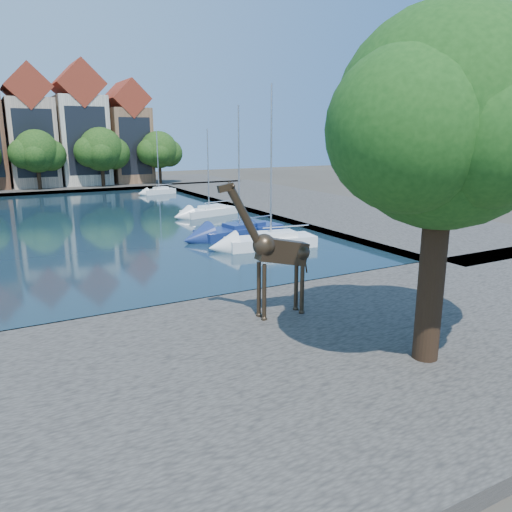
{
  "coord_description": "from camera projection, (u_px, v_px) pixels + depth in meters",
  "views": [
    {
      "loc": [
        -4.32,
        -19.39,
        7.5
      ],
      "look_at": [
        5.66,
        -1.03,
        2.35
      ],
      "focal_mm": 35.0,
      "sensor_mm": 36.0,
      "label": 1
    }
  ],
  "objects": [
    {
      "name": "ground",
      "position": [
        122.0,
        322.0,
        20.34
      ],
      "size": [
        160.0,
        160.0,
        0.0
      ],
      "primitive_type": "plane",
      "color": "#38332B",
      "rests_on": "ground"
    },
    {
      "name": "water_basin",
      "position": [
        50.0,
        227.0,
        40.8
      ],
      "size": [
        38.0,
        50.0,
        0.08
      ],
      "primitive_type": "cube",
      "color": "black",
      "rests_on": "ground"
    },
    {
      "name": "near_quay",
      "position": [
        182.0,
        393.0,
        14.31
      ],
      "size": [
        50.0,
        14.0,
        0.5
      ],
      "primitive_type": "cube",
      "color": "#504C45",
      "rests_on": "ground"
    },
    {
      "name": "far_quay",
      "position": [
        20.0,
        188.0,
        68.05
      ],
      "size": [
        60.0,
        16.0,
        0.5
      ],
      "primitive_type": "cube",
      "color": "#504C45",
      "rests_on": "ground"
    },
    {
      "name": "right_quay",
      "position": [
        304.0,
        204.0,
        52.34
      ],
      "size": [
        14.0,
        52.0,
        0.5
      ],
      "primitive_type": "cube",
      "color": "#504C45",
      "rests_on": "ground"
    },
    {
      "name": "plane_tree",
      "position": [
        448.0,
        127.0,
        14.35
      ],
      "size": [
        8.32,
        6.4,
        10.62
      ],
      "color": "#332114",
      "rests_on": "near_quay"
    },
    {
      "name": "townhouse_east_inner",
      "position": [
        30.0,
        132.0,
        67.18
      ],
      "size": [
        5.94,
        9.18,
        15.79
      ],
      "color": "tan",
      "rests_on": "far_quay"
    },
    {
      "name": "townhouse_east_mid",
      "position": [
        80.0,
        129.0,
        70.1
      ],
      "size": [
        6.43,
        9.18,
        16.65
      ],
      "color": "beige",
      "rests_on": "far_quay"
    },
    {
      "name": "townhouse_east_end",
      "position": [
        127.0,
        136.0,
        73.36
      ],
      "size": [
        5.44,
        9.18,
        14.43
      ],
      "color": "#8B6142",
      "rests_on": "far_quay"
    },
    {
      "name": "far_tree_mid_east",
      "position": [
        37.0,
        153.0,
        63.16
      ],
      "size": [
        7.02,
        5.4,
        7.52
      ],
      "color": "#332114",
      "rests_on": "far_quay"
    },
    {
      "name": "far_tree_east",
      "position": [
        102.0,
        151.0,
        66.85
      ],
      "size": [
        7.54,
        5.8,
        7.84
      ],
      "color": "#332114",
      "rests_on": "far_quay"
    },
    {
      "name": "far_tree_far_east",
      "position": [
        160.0,
        151.0,
        70.59
      ],
      "size": [
        6.76,
        5.2,
        7.36
      ],
      "color": "#332114",
      "rests_on": "far_quay"
    },
    {
      "name": "giraffe_statue",
      "position": [
        276.0,
        251.0,
        19.1
      ],
      "size": [
        3.72,
        0.7,
        5.31
      ],
      "color": "#36281B",
      "rests_on": "near_quay"
    },
    {
      "name": "sailboat_right_a",
      "position": [
        271.0,
        239.0,
        33.27
      ],
      "size": [
        6.2,
        2.97,
        10.45
      ],
      "color": "white",
      "rests_on": "water_basin"
    },
    {
      "name": "sailboat_right_b",
      "position": [
        239.0,
        229.0,
        37.03
      ],
      "size": [
        6.94,
        3.4,
        9.35
      ],
      "color": "navy",
      "rests_on": "water_basin"
    },
    {
      "name": "sailboat_right_c",
      "position": [
        209.0,
        210.0,
        46.4
      ],
      "size": [
        5.66,
        3.12,
        7.85
      ],
      "color": "white",
      "rests_on": "water_basin"
    },
    {
      "name": "sailboat_right_d",
      "position": [
        159.0,
        190.0,
        62.75
      ],
      "size": [
        4.22,
        2.1,
        7.66
      ],
      "color": "white",
      "rests_on": "water_basin"
    }
  ]
}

